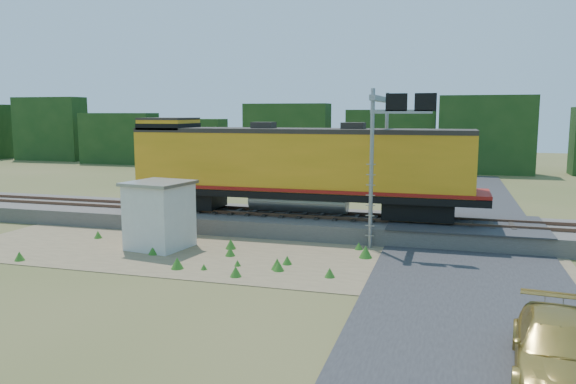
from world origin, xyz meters
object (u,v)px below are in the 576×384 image
(signal_gantry, at_px, (386,128))
(car, at_px, (558,349))
(locomotive, at_px, (293,166))
(shed, at_px, (160,215))

(signal_gantry, relative_size, car, 1.48)
(locomotive, relative_size, shed, 6.15)
(signal_gantry, xyz_separation_m, car, (5.42, -13.28, -4.56))
(shed, distance_m, signal_gantry, 11.06)
(shed, xyz_separation_m, signal_gantry, (9.27, 4.74, 3.74))
(signal_gantry, bearing_deg, locomotive, 171.93)
(locomotive, height_order, signal_gantry, signal_gantry)
(car, bearing_deg, locomotive, 131.96)
(shed, bearing_deg, locomotive, 58.73)
(locomotive, relative_size, signal_gantry, 2.62)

